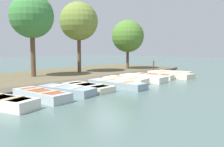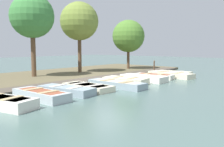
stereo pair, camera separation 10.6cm
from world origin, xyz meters
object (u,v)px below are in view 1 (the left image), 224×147
(rowboat_8, at_px, (170,75))
(rowboat_6, at_px, (143,78))
(rowboat_5, at_px, (126,80))
(park_tree_left, at_px, (32,16))
(rowboat_1, at_px, (42,95))
(park_tree_center, at_px, (79,21))
(rowboat_0, at_px, (2,102))
(rowboat_4, at_px, (117,84))
(park_tree_right, at_px, (128,36))
(rowboat_3, at_px, (88,87))
(rowboat_7, at_px, (154,76))
(rowboat_9, at_px, (174,73))
(mooring_post_far, at_px, (154,66))
(rowboat_2, at_px, (67,90))

(rowboat_8, bearing_deg, rowboat_6, -85.72)
(rowboat_5, height_order, park_tree_left, park_tree_left)
(rowboat_1, xyz_separation_m, park_tree_center, (-5.95, 7.62, 4.05))
(rowboat_0, relative_size, rowboat_4, 0.85)
(rowboat_0, height_order, park_tree_right, park_tree_right)
(rowboat_3, height_order, rowboat_4, rowboat_4)
(rowboat_0, distance_m, rowboat_4, 6.34)
(rowboat_1, bearing_deg, rowboat_0, -87.50)
(rowboat_4, bearing_deg, rowboat_3, -110.99)
(rowboat_7, height_order, rowboat_8, rowboat_8)
(rowboat_8, bearing_deg, rowboat_3, -84.34)
(rowboat_1, bearing_deg, rowboat_8, 85.86)
(rowboat_1, relative_size, rowboat_5, 1.04)
(rowboat_9, height_order, park_tree_center, park_tree_center)
(rowboat_1, relative_size, rowboat_8, 0.79)
(rowboat_8, relative_size, mooring_post_far, 3.56)
(rowboat_5, bearing_deg, park_tree_center, 157.37)
(rowboat_5, relative_size, park_tree_right, 0.60)
(rowboat_6, bearing_deg, rowboat_3, -92.94)
(rowboat_0, bearing_deg, rowboat_4, 73.40)
(park_tree_center, bearing_deg, park_tree_right, 78.27)
(rowboat_6, relative_size, mooring_post_far, 2.99)
(rowboat_2, bearing_deg, rowboat_4, 70.58)
(rowboat_6, bearing_deg, rowboat_8, 84.78)
(mooring_post_far, distance_m, park_tree_left, 11.04)
(mooring_post_far, relative_size, park_tree_center, 0.18)
(rowboat_2, relative_size, park_tree_left, 0.52)
(rowboat_4, bearing_deg, rowboat_2, -101.46)
(rowboat_5, distance_m, park_tree_left, 7.79)
(rowboat_2, relative_size, rowboat_3, 1.03)
(rowboat_0, relative_size, park_tree_left, 0.51)
(rowboat_0, height_order, park_tree_left, park_tree_left)
(rowboat_4, distance_m, rowboat_9, 7.63)
(rowboat_4, height_order, rowboat_7, rowboat_4)
(rowboat_3, distance_m, mooring_post_far, 10.49)
(park_tree_left, bearing_deg, rowboat_8, 46.87)
(park_tree_left, bearing_deg, rowboat_2, -18.89)
(rowboat_7, bearing_deg, rowboat_2, -100.08)
(rowboat_3, bearing_deg, rowboat_2, -88.05)
(rowboat_9, distance_m, park_tree_right, 5.88)
(rowboat_2, distance_m, rowboat_9, 10.70)
(rowboat_7, xyz_separation_m, mooring_post_far, (-2.37, 3.93, 0.35))
(rowboat_0, distance_m, park_tree_left, 9.22)
(rowboat_0, relative_size, mooring_post_far, 2.85)
(rowboat_5, relative_size, mooring_post_far, 2.71)
(rowboat_1, xyz_separation_m, rowboat_9, (0.11, 12.18, -0.04))
(rowboat_0, distance_m, park_tree_right, 15.65)
(rowboat_2, height_order, rowboat_9, rowboat_2)
(rowboat_9, bearing_deg, rowboat_2, -94.39)
(rowboat_1, distance_m, rowboat_9, 12.18)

